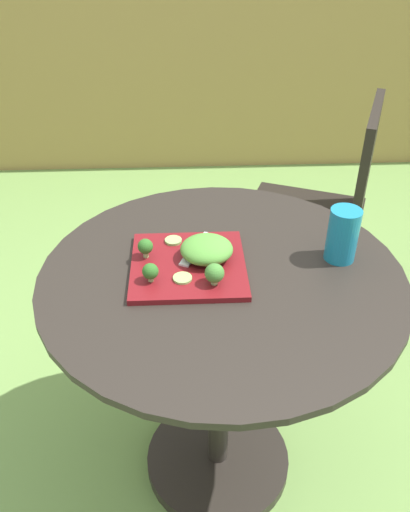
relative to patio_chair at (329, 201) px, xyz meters
name	(u,v)px	position (x,y,z in m)	size (l,w,h in m)	color
ground_plane	(218,462)	(-0.46, -0.73, -0.53)	(12.00, 12.00, 0.00)	#70994C
bamboo_fence	(194,62)	(-0.46, 1.49, 0.13)	(8.00, 0.08, 1.31)	#9E7F47
patio_table	(220,357)	(-0.46, -0.73, -0.06)	(0.86, 0.86, 0.75)	#28231E
patio_chair	(329,201)	(0.00, 0.00, 0.00)	(0.57, 0.57, 0.90)	black
salad_plate	(188,265)	(-0.54, -0.71, 0.23)	(0.27, 0.27, 0.01)	maroon
drinking_glass	(342,237)	(-0.17, -0.68, 0.28)	(0.07, 0.07, 0.13)	teal
fork	(193,252)	(-0.53, -0.67, 0.24)	(0.08, 0.15, 0.00)	silver
lettuce_mound	(207,249)	(-0.49, -0.69, 0.26)	(0.13, 0.12, 0.05)	#519338
broccoli_floret_0	(214,273)	(-0.48, -0.79, 0.27)	(0.04, 0.04, 0.05)	#99B770
broccoli_floret_1	(150,272)	(-0.62, -0.77, 0.26)	(0.04, 0.04, 0.04)	#99B770
broccoli_floret_2	(145,247)	(-0.64, -0.68, 0.27)	(0.04, 0.04, 0.05)	#99B770
cucumber_slice_0	(173,241)	(-0.57, -0.61, 0.24)	(0.04, 0.04, 0.01)	#8EB766
cucumber_slice_1	(182,278)	(-0.55, -0.77, 0.24)	(0.04, 0.04, 0.01)	#8EB766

